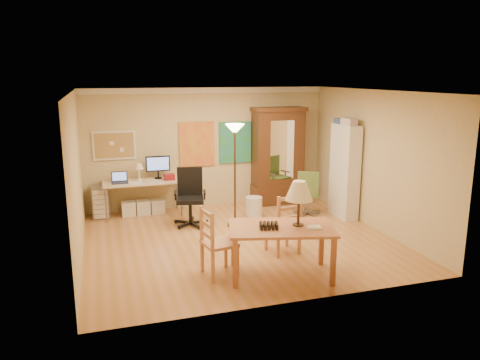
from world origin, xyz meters
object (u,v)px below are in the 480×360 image
object	(u,v)px
dining_table	(288,217)
office_chair_green	(308,203)
office_chair_black	(190,210)
bookshelf	(344,172)
computer_desk	(144,194)
armoire	(278,162)

from	to	relation	value
dining_table	office_chair_green	world-z (taller)	dining_table
office_chair_black	bookshelf	bearing A→B (deg)	-7.00
dining_table	office_chair_black	distance (m)	3.03
dining_table	computer_desk	distance (m)	4.22
computer_desk	dining_table	bearing A→B (deg)	-65.49
dining_table	office_chair_black	size ratio (longest dim) A/B	1.50
armoire	bookshelf	bearing A→B (deg)	-57.55
dining_table	armoire	distance (m)	4.13
office_chair_green	computer_desk	bearing A→B (deg)	162.48
computer_desk	armoire	size ratio (longest dim) A/B	0.74
dining_table	armoire	size ratio (longest dim) A/B	0.77
dining_table	computer_desk	size ratio (longest dim) A/B	1.04
office_chair_black	bookshelf	world-z (taller)	bookshelf
office_chair_black	dining_table	bearing A→B (deg)	-71.89
computer_desk	bookshelf	bearing A→B (deg)	-18.90
office_chair_green	armoire	bearing A→B (deg)	102.61
dining_table	office_chair_green	xyz separation A→B (m)	(1.63, 2.75, -0.65)
office_chair_black	bookshelf	size ratio (longest dim) A/B	0.59
office_chair_black	armoire	xyz separation A→B (m)	(2.30, 1.07, 0.67)
office_chair_green	armoire	distance (m)	1.37
dining_table	office_chair_black	world-z (taller)	dining_table
computer_desk	bookshelf	distance (m)	4.31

